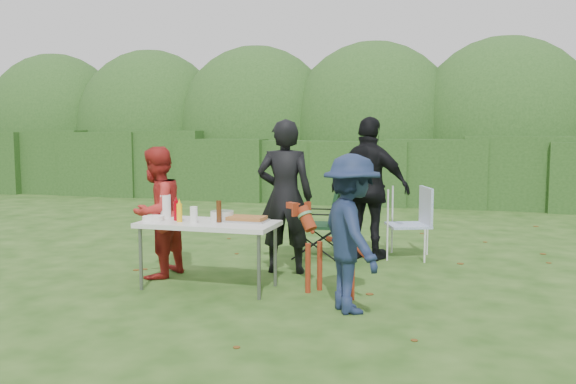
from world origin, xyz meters
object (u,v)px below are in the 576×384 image
(mustard_bottle, at_px, (179,213))
(lawn_chair, at_px, (408,222))
(ketchup_bottle, at_px, (176,211))
(camping_chair, at_px, (318,221))
(paper_towel_roll, at_px, (166,206))
(person_black_puffy, at_px, (369,189))
(person_cook, at_px, (285,197))
(dog, at_px, (330,253))
(child, at_px, (351,233))
(folding_table, at_px, (208,227))
(person_red_jacket, at_px, (156,212))
(beer_bottle, at_px, (219,211))

(mustard_bottle, bearing_deg, lawn_chair, 45.82)
(mustard_bottle, bearing_deg, ketchup_bottle, 132.41)
(camping_chair, height_order, ketchup_bottle, camping_chair)
(ketchup_bottle, xyz_separation_m, paper_towel_roll, (-0.23, 0.18, 0.02))
(person_black_puffy, bearing_deg, person_cook, 65.70)
(dog, height_order, mustard_bottle, mustard_bottle)
(camping_chair, relative_size, lawn_chair, 1.02)
(child, distance_m, dog, 0.63)
(person_cook, height_order, lawn_chair, person_cook)
(folding_table, height_order, dog, dog)
(person_cook, bearing_deg, paper_towel_roll, 25.25)
(dog, bearing_deg, camping_chair, -39.09)
(paper_towel_roll, bearing_deg, person_red_jacket, 145.26)
(person_black_puffy, xyz_separation_m, camping_chair, (-0.68, -0.05, -0.46))
(folding_table, relative_size, person_cook, 0.80)
(mustard_bottle, height_order, paper_towel_roll, paper_towel_roll)
(paper_towel_roll, bearing_deg, beer_bottle, -13.24)
(mustard_bottle, xyz_separation_m, beer_bottle, (0.43, 0.10, 0.02))
(folding_table, bearing_deg, beer_bottle, 1.00)
(dog, xyz_separation_m, paper_towel_roll, (-1.96, 0.12, 0.41))
(person_cook, bearing_deg, beer_bottle, 56.13)
(child, bearing_deg, folding_table, 44.38)
(person_black_puffy, xyz_separation_m, paper_towel_roll, (-2.07, -1.82, -0.09))
(beer_bottle, relative_size, paper_towel_roll, 0.92)
(person_cook, height_order, beer_bottle, person_cook)
(ketchup_bottle, relative_size, beer_bottle, 0.92)
(child, distance_m, camping_chair, 2.52)
(person_cook, relative_size, dog, 1.91)
(person_red_jacket, bearing_deg, child, 80.48)
(beer_bottle, distance_m, paper_towel_roll, 0.75)
(person_black_puffy, relative_size, camping_chair, 1.91)
(mustard_bottle, relative_size, ketchup_bottle, 0.91)
(child, relative_size, beer_bottle, 6.34)
(mustard_bottle, bearing_deg, person_cook, 49.66)
(mustard_bottle, bearing_deg, person_black_puffy, 49.77)
(person_red_jacket, bearing_deg, camping_chair, 142.61)
(person_black_puffy, relative_size, child, 1.26)
(dog, relative_size, mustard_bottle, 4.88)
(person_cook, bearing_deg, lawn_chair, -144.85)
(lawn_chair, bearing_deg, person_black_puffy, 4.27)
(dog, bearing_deg, ketchup_bottle, 35.92)
(person_cook, xyz_separation_m, dog, (0.76, -0.90, -0.47))
(folding_table, bearing_deg, dog, 2.18)
(person_cook, relative_size, beer_bottle, 7.79)
(person_cook, bearing_deg, folding_table, 50.40)
(child, bearing_deg, person_black_puffy, -27.23)
(folding_table, distance_m, person_black_puffy, 2.49)
(folding_table, height_order, camping_chair, camping_chair)
(beer_bottle, bearing_deg, person_black_puffy, 56.07)
(child, height_order, ketchup_bottle, child)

